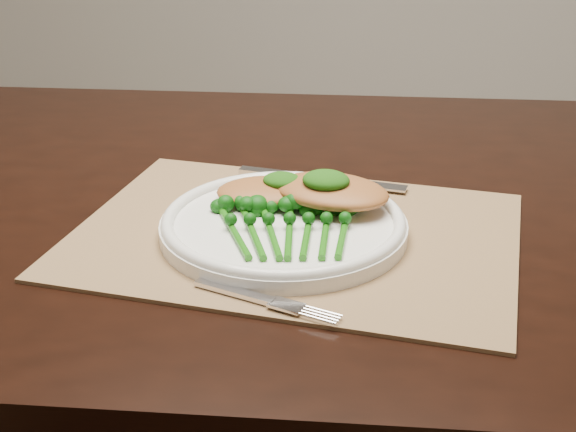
% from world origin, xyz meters
% --- Properties ---
extents(dining_table, '(1.73, 1.16, 0.75)m').
position_xyz_m(dining_table, '(0.06, 0.05, 0.38)').
color(dining_table, black).
rests_on(dining_table, ground).
extents(placemat, '(0.50, 0.37, 0.00)m').
position_xyz_m(placemat, '(0.14, -0.07, 0.75)').
color(placemat, olive).
rests_on(placemat, dining_table).
extents(dinner_plate, '(0.28, 0.28, 0.03)m').
position_xyz_m(dinner_plate, '(0.13, -0.08, 0.77)').
color(dinner_plate, white).
rests_on(dinner_plate, placemat).
extents(knife, '(0.23, 0.03, 0.01)m').
position_xyz_m(knife, '(0.11, 0.09, 0.76)').
color(knife, silver).
rests_on(knife, placemat).
extents(fork, '(0.16, 0.05, 0.00)m').
position_xyz_m(fork, '(0.16, -0.23, 0.76)').
color(fork, silver).
rests_on(fork, placemat).
extents(chicken_fillet_left, '(0.14, 0.11, 0.02)m').
position_xyz_m(chicken_fillet_left, '(0.09, -0.03, 0.78)').
color(chicken_fillet_left, '#AE6932').
rests_on(chicken_fillet_left, dinner_plate).
extents(chicken_fillet_right, '(0.15, 0.12, 0.03)m').
position_xyz_m(chicken_fillet_right, '(0.17, -0.02, 0.79)').
color(chicken_fillet_right, '#AE6932').
rests_on(chicken_fillet_right, dinner_plate).
extents(pesto_dollop_left, '(0.05, 0.04, 0.02)m').
position_xyz_m(pesto_dollop_left, '(0.11, -0.02, 0.80)').
color(pesto_dollop_left, '#113F09').
rests_on(pesto_dollop_left, chicken_fillet_left).
extents(pesto_dollop_right, '(0.05, 0.05, 0.02)m').
position_xyz_m(pesto_dollop_right, '(0.17, -0.03, 0.81)').
color(pesto_dollop_right, '#113F09').
rests_on(pesto_dollop_right, chicken_fillet_right).
extents(broccolini_bundle, '(0.18, 0.19, 0.04)m').
position_xyz_m(broccolini_bundle, '(0.14, -0.11, 0.77)').
color(broccolini_bundle, '#18620C').
rests_on(broccolini_bundle, dinner_plate).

